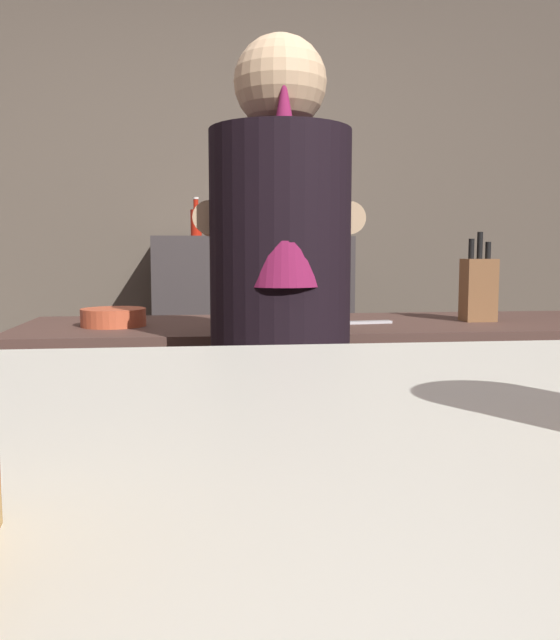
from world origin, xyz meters
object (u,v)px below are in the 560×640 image
chefs_knife (354,323)px  bottle_soy (274,222)px  knife_block (478,288)px  mixing_bowl (114,317)px  bottle_vinegar (196,221)px  bartender (280,330)px

chefs_knife → bottle_soy: bottle_soy is taller
knife_block → mixing_bowl: bearing=-179.7°
mixing_bowl → bottle_vinegar: bottle_vinegar is taller
knife_block → bottle_vinegar: size_ratio=1.53×
bartender → knife_block: 0.83m
knife_block → chefs_knife: bearing=-175.2°
knife_block → bottle_vinegar: bottle_vinegar is taller
knife_block → mixing_bowl: 1.15m
mixing_bowl → bottle_soy: 1.50m
mixing_bowl → chefs_knife: bearing=-2.2°
chefs_knife → bottle_vinegar: (-0.49, 1.27, 0.36)m
bottle_vinegar → bottle_soy: 0.40m
knife_block → mixing_bowl: knife_block is taller
mixing_bowl → chefs_knife: size_ratio=0.81×
chefs_knife → bottle_vinegar: bottle_vinegar is taller
bartender → mixing_bowl: size_ratio=8.54×
knife_block → chefs_knife: (-0.41, -0.03, -0.10)m
chefs_knife → bottle_vinegar: bearing=104.5°
bottle_vinegar → bottle_soy: (0.39, 0.08, 0.00)m
bartender → knife_block: bartender is taller
bartender → bottle_soy: 1.79m
bottle_vinegar → mixing_bowl: bearing=-101.1°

